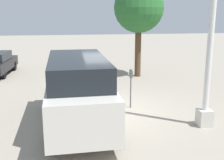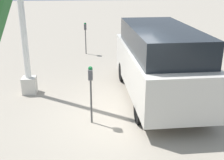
% 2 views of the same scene
% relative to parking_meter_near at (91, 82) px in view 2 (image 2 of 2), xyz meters
% --- Properties ---
extents(ground_plane, '(80.00, 80.00, 0.00)m').
position_rel_parking_meter_near_xyz_m(ground_plane, '(0.12, -0.57, -1.15)').
color(ground_plane, gray).
extents(parking_meter_near, '(0.20, 0.12, 1.56)m').
position_rel_parking_meter_near_xyz_m(parking_meter_near, '(0.00, 0.00, 0.00)').
color(parking_meter_near, '#4C4C4C').
rests_on(parking_meter_near, ground).
extents(parking_meter_far, '(0.20, 0.12, 1.55)m').
position_rel_parking_meter_near_xyz_m(parking_meter_far, '(7.06, 0.13, -0.01)').
color(parking_meter_far, '#4C4C4C').
rests_on(parking_meter_far, ground).
extents(lamp_post, '(0.44, 0.44, 6.92)m').
position_rel_parking_meter_near_xyz_m(lamp_post, '(2.20, 2.00, 1.48)').
color(lamp_post, beige).
rests_on(lamp_post, ground).
extents(parked_van, '(5.19, 2.03, 2.27)m').
position_rel_parking_meter_near_xyz_m(parked_van, '(1.47, -2.10, 0.07)').
color(parked_van, beige).
rests_on(parked_van, ground).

